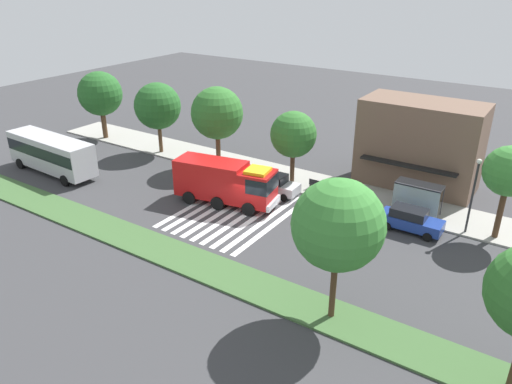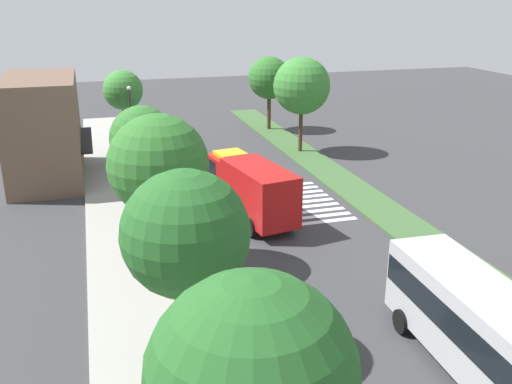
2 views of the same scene
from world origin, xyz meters
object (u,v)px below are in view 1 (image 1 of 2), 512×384
Objects in this scene: bus_stop_shelter at (417,194)px; fire_truck at (227,181)px; street_lamp at (474,189)px; bench_west_of_shelter at (318,185)px; fire_hydrant at (190,158)px; parked_car_west at (274,184)px; bench_near_shelter at (366,197)px; sidewalk_tree_far_west at (100,94)px; parked_car_mid at (410,219)px; sidewalk_tree_center at (217,113)px; sidewalk_tree_far_east at (509,172)px; transit_bus at (51,152)px; sidewalk_tree_east at (293,135)px; median_tree_far_west at (338,225)px; sidewalk_tree_west at (158,106)px.

fire_truck is at bearing -154.71° from bus_stop_shelter.
bench_west_of_shelter is at bearing 176.48° from street_lamp.
bus_stop_shelter reaches higher than fire_hydrant.
bus_stop_shelter is (11.32, 2.54, 0.98)m from parked_car_west.
bus_stop_shelter reaches higher than bench_near_shelter.
sidewalk_tree_far_west reaches higher than bus_stop_shelter.
sidewalk_tree_center is (-19.33, 2.20, 4.51)m from parked_car_mid.
street_lamp is 0.76× the size of sidewalk_tree_far_west.
bench_west_of_shelter is 14.96m from sidewalk_tree_far_east.
sidewalk_tree_far_east is at bearing -0.00° from sidewalk_tree_center.
bus_stop_shelter is at bearing 176.67° from sidewalk_tree_far_east.
transit_bus is 1.82× the size of street_lamp.
sidewalk_tree_far_east is (9.85, -0.36, 4.54)m from bench_near_shelter.
sidewalk_tree_east is at bearing 178.45° from street_lamp.
transit_bus is 2.93× the size of bus_stop_shelter.
parked_car_west is 24.23m from sidewalk_tree_far_west.
parked_car_west is 6.15× the size of fire_hydrant.
fire_hydrant is (-22.14, -0.84, -1.40)m from bus_stop_shelter.
sidewalk_tree_far_east is at bearing 67.58° from median_tree_far_west.
fire_truck reaches higher than parked_car_mid.
street_lamp reaches higher than fire_hydrant.
sidewalk_tree_west reaches higher than transit_bus.
transit_bus is (-19.78, -7.42, 1.15)m from parked_car_west.
sidewalk_tree_far_east reaches higher than fire_hydrant.
median_tree_far_west is (18.84, -14.39, 0.38)m from sidewalk_tree_center.
street_lamp is at bearing 0.22° from fire_hydrant.
bus_stop_shelter is at bearing 2.17° from fire_hydrant.
transit_bus is at bearing -154.65° from sidewalk_tree_east.
bus_stop_shelter is at bearing 169.36° from street_lamp.
sidewalk_tree_far_west is 0.96× the size of sidewalk_tree_center.
fire_hydrant is (12.95, -0.50, -4.63)m from sidewalk_tree_far_west.
fire_truck is 20.39m from sidewalk_tree_far_east.
sidewalk_tree_east is (-6.80, -0.36, 4.19)m from bench_near_shelter.
sidewalk_tree_west reaches higher than parked_car_mid.
street_lamp reaches higher than bus_stop_shelter.
sidewalk_tree_east is at bearing -152.38° from transit_bus.
street_lamp is at bearing -162.99° from transit_bus.
bench_west_of_shelter is 12.70m from street_lamp.
bus_stop_shelter is (-0.40, 2.54, 0.99)m from parked_car_mid.
parked_car_mid is at bearing 87.71° from median_tree_far_west.
bus_stop_shelter reaches higher than bench_west_of_shelter.
sidewalk_tree_east reaches higher than bus_stop_shelter.
parked_car_mid is 19.97m from sidewalk_tree_center.
fire_truck is at bearing -162.72° from sidewalk_tree_far_east.
sidewalk_tree_center is at bearing 173.39° from parked_car_mid.
parked_car_west is at bearing -157.17° from transit_bus.
sidewalk_tree_center is at bearing -178.97° from bus_stop_shelter.
parked_car_west is 0.60× the size of sidewalk_tree_west.
sidewalk_tree_west is (-15.18, 2.20, 4.08)m from parked_car_west.
bus_stop_shelter is 8.50m from bench_west_of_shelter.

